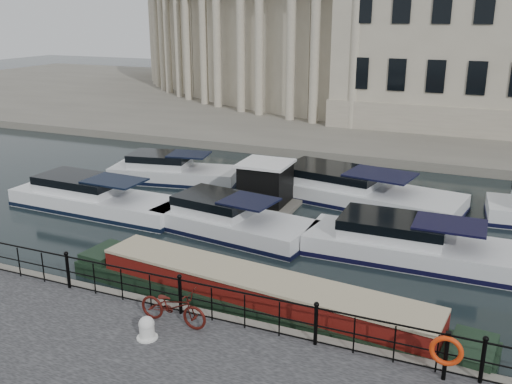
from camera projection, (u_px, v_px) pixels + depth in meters
ground_plane at (217, 296)px, 18.39m from camera, size 160.00×160.00×0.00m
far_bank at (410, 108)px, 52.42m from camera, size 120.00×42.00×0.55m
railing at (180, 293)px, 16.05m from camera, size 24.14×0.14×1.22m
civic_building at (396, 33)px, 46.99m from camera, size 53.55×31.84×16.85m
bicycle at (173, 306)px, 15.55m from camera, size 2.08×0.77×1.08m
mooring_bollard at (147, 328)px, 14.92m from camera, size 0.56×0.56×0.63m
life_ring_post at (446, 352)px, 13.05m from camera, size 0.77×0.20×1.25m
narrowboat at (259, 301)px, 17.32m from camera, size 13.70×3.17×1.50m
harbour_hut at (266, 186)px, 26.66m from camera, size 3.17×2.66×2.19m
cabin_cruisers at (299, 207)px, 25.53m from camera, size 27.35×10.20×1.99m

